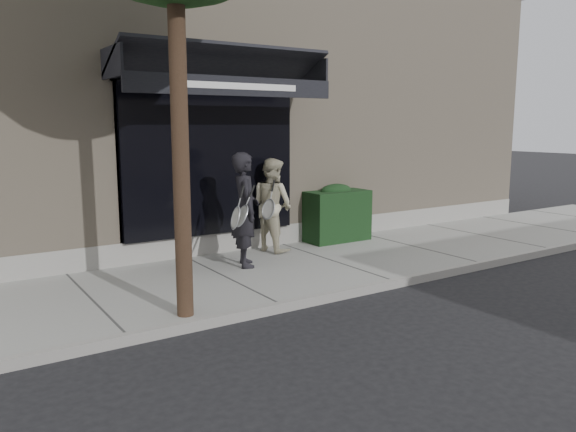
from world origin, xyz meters
TOP-DOWN VIEW (x-y plane):
  - ground at (0.00, 0.00)m, footprint 80.00×80.00m
  - sidewalk at (0.00, 0.00)m, footprint 20.00×3.00m
  - curb at (0.00, -1.55)m, footprint 20.00×0.10m
  - building_facade at (-0.01, 4.96)m, footprint 14.30×8.04m
  - hedge at (1.10, 1.25)m, footprint 1.30×0.70m
  - pedestrian_front at (-1.41, 0.43)m, footprint 0.75×0.84m
  - pedestrian_back at (-0.45, 1.15)m, footprint 0.81×0.95m

SIDE VIEW (x-z plane):
  - ground at x=0.00m, z-range 0.00..0.00m
  - sidewalk at x=0.00m, z-range 0.00..0.12m
  - curb at x=0.00m, z-range 0.00..0.14m
  - hedge at x=1.10m, z-range 0.09..1.23m
  - pedestrian_back at x=-0.45m, z-range 0.12..1.82m
  - pedestrian_front at x=-1.41m, z-range 0.12..1.98m
  - building_facade at x=-0.01m, z-range -0.08..5.56m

